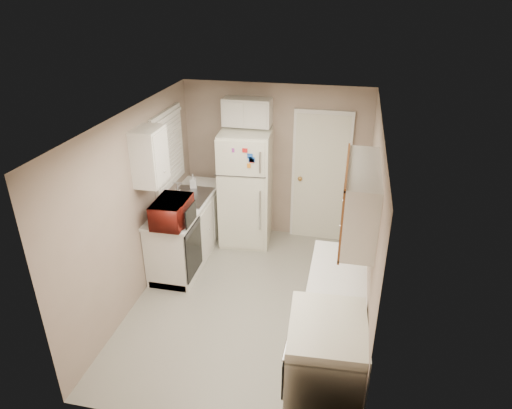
# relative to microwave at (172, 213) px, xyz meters

# --- Properties ---
(floor) EXTENTS (3.80, 3.80, 0.00)m
(floor) POSITION_rel_microwave_xyz_m (1.03, -0.24, -1.05)
(floor) COLOR #ABA99C
(floor) RESTS_ON ground
(ceiling) EXTENTS (3.80, 3.80, 0.00)m
(ceiling) POSITION_rel_microwave_xyz_m (1.03, -0.24, 1.35)
(ceiling) COLOR white
(ceiling) RESTS_ON floor
(wall_left) EXTENTS (3.80, 3.80, 0.00)m
(wall_left) POSITION_rel_microwave_xyz_m (-0.37, -0.24, 0.15)
(wall_left) COLOR gray
(wall_left) RESTS_ON floor
(wall_right) EXTENTS (3.80, 3.80, 0.00)m
(wall_right) POSITION_rel_microwave_xyz_m (2.43, -0.24, 0.15)
(wall_right) COLOR gray
(wall_right) RESTS_ON floor
(wall_back) EXTENTS (2.80, 2.80, 0.00)m
(wall_back) POSITION_rel_microwave_xyz_m (1.03, 1.66, 0.15)
(wall_back) COLOR gray
(wall_back) RESTS_ON floor
(wall_front) EXTENTS (2.80, 2.80, 0.00)m
(wall_front) POSITION_rel_microwave_xyz_m (1.03, -2.14, 0.15)
(wall_front) COLOR gray
(wall_front) RESTS_ON floor
(left_counter) EXTENTS (0.60, 1.80, 0.90)m
(left_counter) POSITION_rel_microwave_xyz_m (-0.07, 0.66, -0.60)
(left_counter) COLOR silver
(left_counter) RESTS_ON floor
(dishwasher) EXTENTS (0.03, 0.58, 0.72)m
(dishwasher) POSITION_rel_microwave_xyz_m (0.22, 0.06, -0.56)
(dishwasher) COLOR black
(dishwasher) RESTS_ON floor
(sink) EXTENTS (0.54, 0.74, 0.16)m
(sink) POSITION_rel_microwave_xyz_m (-0.07, 0.81, -0.19)
(sink) COLOR gray
(sink) RESTS_ON left_counter
(microwave) EXTENTS (0.60, 0.34, 0.39)m
(microwave) POSITION_rel_microwave_xyz_m (0.00, 0.00, 0.00)
(microwave) COLOR maroon
(microwave) RESTS_ON left_counter
(soap_bottle) EXTENTS (0.12, 0.13, 0.22)m
(soap_bottle) POSITION_rel_microwave_xyz_m (-0.12, 1.12, -0.05)
(soap_bottle) COLOR silver
(soap_bottle) RESTS_ON left_counter
(window_blinds) EXTENTS (0.10, 0.98, 1.08)m
(window_blinds) POSITION_rel_microwave_xyz_m (-0.33, 0.81, 0.55)
(window_blinds) COLOR silver
(window_blinds) RESTS_ON wall_left
(upper_cabinet_left) EXTENTS (0.30, 0.45, 0.70)m
(upper_cabinet_left) POSITION_rel_microwave_xyz_m (-0.22, -0.02, 0.75)
(upper_cabinet_left) COLOR silver
(upper_cabinet_left) RESTS_ON wall_left
(refrigerator) EXTENTS (0.78, 0.76, 1.78)m
(refrigerator) POSITION_rel_microwave_xyz_m (0.66, 1.31, -0.16)
(refrigerator) COLOR beige
(refrigerator) RESTS_ON floor
(cabinet_over_fridge) EXTENTS (0.70, 0.30, 0.40)m
(cabinet_over_fridge) POSITION_rel_microwave_xyz_m (0.63, 1.51, 0.95)
(cabinet_over_fridge) COLOR silver
(cabinet_over_fridge) RESTS_ON wall_back
(interior_door) EXTENTS (0.86, 0.06, 2.08)m
(interior_door) POSITION_rel_microwave_xyz_m (1.73, 1.62, -0.03)
(interior_door) COLOR beige
(interior_door) RESTS_ON floor
(right_counter) EXTENTS (0.60, 2.00, 0.90)m
(right_counter) POSITION_rel_microwave_xyz_m (2.13, -1.04, -0.60)
(right_counter) COLOR silver
(right_counter) RESTS_ON floor
(stove) EXTENTS (0.73, 0.88, 1.02)m
(stove) POSITION_rel_microwave_xyz_m (2.09, -1.64, -0.54)
(stove) COLOR beige
(stove) RESTS_ON floor
(upper_cabinet_right) EXTENTS (0.30, 1.20, 0.70)m
(upper_cabinet_right) POSITION_rel_microwave_xyz_m (2.28, -0.74, 0.75)
(upper_cabinet_right) COLOR silver
(upper_cabinet_right) RESTS_ON wall_right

